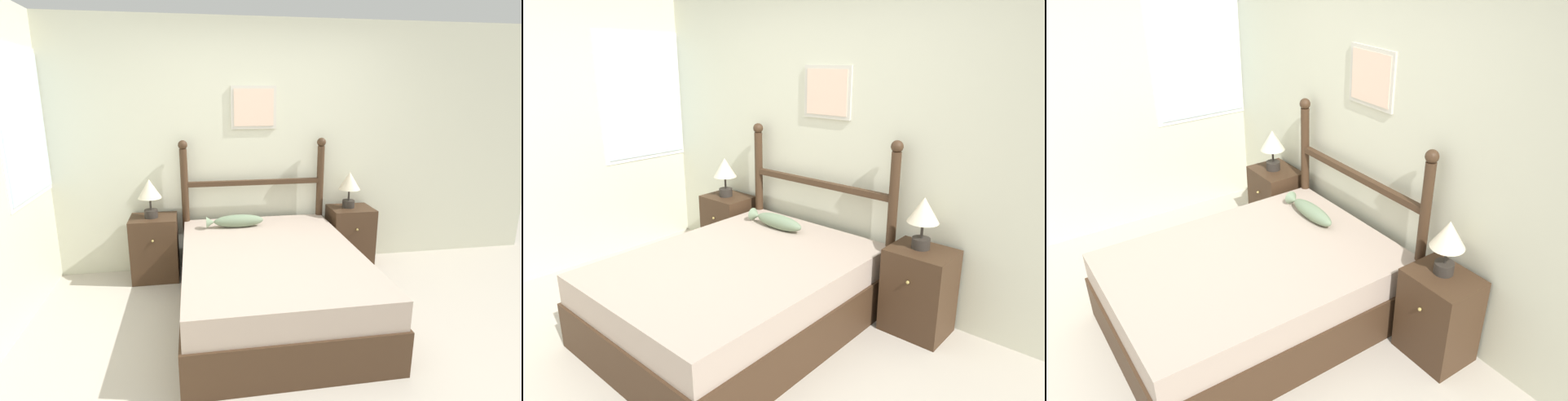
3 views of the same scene
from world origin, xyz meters
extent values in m
plane|color=#B7AD9E|center=(0.00, 0.00, 0.00)|extent=(16.00, 16.00, 0.00)
cube|color=beige|center=(0.00, 1.73, 1.27)|extent=(6.40, 0.06, 2.55)
cube|color=beige|center=(-0.09, 1.69, 1.69)|extent=(0.46, 0.02, 0.43)
cube|color=beige|center=(-0.09, 1.68, 1.69)|extent=(0.40, 0.01, 0.37)
cube|color=beige|center=(-2.13, 0.00, 1.27)|extent=(0.06, 6.40, 2.55)
cube|color=white|center=(-2.10, 1.24, 1.57)|extent=(0.01, 0.97, 1.28)
cube|color=silver|center=(-2.09, 1.24, 1.57)|extent=(0.01, 0.89, 1.20)
cube|color=#3D2819|center=(-0.10, 0.65, 0.17)|extent=(1.50, 2.00, 0.34)
cube|color=tan|center=(-0.10, 0.65, 0.44)|extent=(1.46, 1.96, 0.22)
cylinder|color=#3D2819|center=(-0.81, 1.61, 0.65)|extent=(0.07, 0.07, 1.30)
sphere|color=#3D2819|center=(-0.81, 1.61, 1.34)|extent=(0.09, 0.09, 0.09)
cylinder|color=#3D2819|center=(0.62, 1.61, 0.65)|extent=(0.07, 0.07, 1.30)
sphere|color=#3D2819|center=(0.62, 1.61, 1.34)|extent=(0.09, 0.09, 0.09)
cube|color=#3D2819|center=(-0.10, 1.61, 0.93)|extent=(1.42, 0.05, 0.05)
cube|color=#3D2819|center=(-1.13, 1.49, 0.32)|extent=(0.45, 0.37, 0.65)
sphere|color=tan|center=(-1.13, 1.29, 0.47)|extent=(0.02, 0.02, 0.02)
cube|color=#3D2819|center=(0.93, 1.49, 0.32)|extent=(0.45, 0.37, 0.65)
sphere|color=tan|center=(0.93, 1.29, 0.47)|extent=(0.02, 0.02, 0.02)
cylinder|color=#2D2823|center=(-1.14, 1.48, 0.69)|extent=(0.13, 0.13, 0.08)
cylinder|color=#2D2823|center=(-1.14, 1.48, 0.79)|extent=(0.02, 0.02, 0.12)
cone|color=beige|center=(-1.14, 1.48, 0.94)|extent=(0.22, 0.22, 0.18)
cylinder|color=#2D2823|center=(0.91, 1.51, 0.69)|extent=(0.13, 0.13, 0.08)
cylinder|color=#2D2823|center=(0.91, 1.51, 0.79)|extent=(0.02, 0.02, 0.12)
cone|color=beige|center=(0.91, 1.51, 0.94)|extent=(0.22, 0.22, 0.18)
ellipsoid|color=gray|center=(-0.29, 1.32, 0.62)|extent=(0.49, 0.13, 0.13)
cone|color=gray|center=(-0.57, 1.32, 0.62)|extent=(0.08, 0.11, 0.11)
camera|label=1|loc=(-0.71, -2.47, 1.83)|focal=28.00mm
camera|label=2|loc=(2.21, -1.46, 1.95)|focal=32.00mm
camera|label=3|loc=(2.62, -0.77, 2.57)|focal=35.00mm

